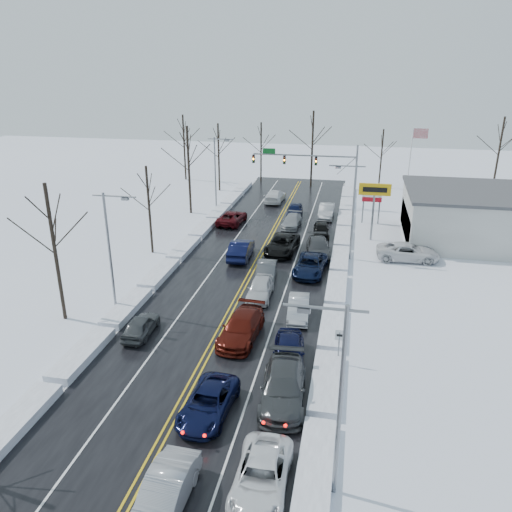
% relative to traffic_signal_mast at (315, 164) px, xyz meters
% --- Properties ---
extents(ground, '(160.00, 160.00, 0.00)m').
position_rel_traffic_signal_mast_xyz_m(ground, '(-3.45, -27.99, -5.48)').
color(ground, silver).
rests_on(ground, ground).
extents(road_surface, '(14.00, 84.00, 0.01)m').
position_rel_traffic_signal_mast_xyz_m(road_surface, '(-3.45, -25.99, -5.47)').
color(road_surface, black).
rests_on(road_surface, ground).
extents(snow_bank_left, '(1.57, 72.00, 0.55)m').
position_rel_traffic_signal_mast_xyz_m(snow_bank_left, '(-11.05, -25.99, -5.48)').
color(snow_bank_left, white).
rests_on(snow_bank_left, ground).
extents(snow_bank_right, '(1.57, 72.00, 0.55)m').
position_rel_traffic_signal_mast_xyz_m(snow_bank_right, '(4.15, -25.99, -5.48)').
color(snow_bank_right, white).
rests_on(snow_bank_right, ground).
extents(traffic_signal_mast, '(13.28, 0.39, 8.00)m').
position_rel_traffic_signal_mast_xyz_m(traffic_signal_mast, '(0.00, 0.00, 0.00)').
color(traffic_signal_mast, slate).
rests_on(traffic_signal_mast, ground).
extents(tires_plus_sign, '(3.20, 0.34, 6.00)m').
position_rel_traffic_signal_mast_xyz_m(tires_plus_sign, '(7.05, -12.00, -0.49)').
color(tires_plus_sign, slate).
rests_on(tires_plus_sign, ground).
extents(used_vehicles_sign, '(2.20, 0.22, 4.65)m').
position_rel_traffic_signal_mast_xyz_m(used_vehicles_sign, '(7.05, -5.99, -2.16)').
color(used_vehicles_sign, slate).
rests_on(used_vehicles_sign, ground).
extents(speed_limit_sign, '(0.55, 0.09, 2.35)m').
position_rel_traffic_signal_mast_xyz_m(speed_limit_sign, '(4.75, -35.99, -3.84)').
color(speed_limit_sign, slate).
rests_on(speed_limit_sign, ground).
extents(flagpole, '(1.87, 1.20, 10.00)m').
position_rel_traffic_signal_mast_xyz_m(flagpole, '(11.72, 2.01, 0.45)').
color(flagpole, silver).
rests_on(flagpole, ground).
extents(dealership_building, '(20.40, 12.40, 5.30)m').
position_rel_traffic_signal_mast_xyz_m(dealership_building, '(20.53, -9.99, -2.82)').
color(dealership_building, beige).
rests_on(dealership_building, ground).
extents(streetlight_se, '(3.20, 0.25, 9.00)m').
position_rel_traffic_signal_mast_xyz_m(streetlight_se, '(4.85, -45.99, -0.17)').
color(streetlight_se, slate).
rests_on(streetlight_se, ground).
extents(streetlight_ne, '(3.20, 0.25, 9.00)m').
position_rel_traffic_signal_mast_xyz_m(streetlight_ne, '(4.85, -17.99, -0.17)').
color(streetlight_ne, slate).
rests_on(streetlight_ne, ground).
extents(streetlight_sw, '(3.20, 0.25, 9.00)m').
position_rel_traffic_signal_mast_xyz_m(streetlight_sw, '(-11.74, -31.99, -0.17)').
color(streetlight_sw, slate).
rests_on(streetlight_sw, ground).
extents(streetlight_nw, '(3.20, 0.25, 9.00)m').
position_rel_traffic_signal_mast_xyz_m(streetlight_nw, '(-11.74, -3.99, -0.17)').
color(streetlight_nw, slate).
rests_on(streetlight_nw, ground).
extents(tree_left_b, '(4.00, 4.00, 10.00)m').
position_rel_traffic_signal_mast_xyz_m(tree_left_b, '(-14.95, -33.99, 1.51)').
color(tree_left_b, '#2D231C').
rests_on(tree_left_b, ground).
extents(tree_left_c, '(3.40, 3.40, 8.50)m').
position_rel_traffic_signal_mast_xyz_m(tree_left_c, '(-13.95, -19.99, 0.46)').
color(tree_left_c, '#2D231C').
rests_on(tree_left_c, ground).
extents(tree_left_d, '(4.20, 4.20, 10.50)m').
position_rel_traffic_signal_mast_xyz_m(tree_left_d, '(-14.65, -5.99, 1.86)').
color(tree_left_d, '#2D231C').
rests_on(tree_left_d, ground).
extents(tree_left_e, '(3.80, 3.80, 9.50)m').
position_rel_traffic_signal_mast_xyz_m(tree_left_e, '(-14.25, 6.01, 1.16)').
color(tree_left_e, '#2D231C').
rests_on(tree_left_e, ground).
extents(tree_far_a, '(4.00, 4.00, 10.00)m').
position_rel_traffic_signal_mast_xyz_m(tree_far_a, '(-21.45, 12.01, 1.51)').
color(tree_far_a, '#2D231C').
rests_on(tree_far_a, ground).
extents(tree_far_b, '(3.60, 3.60, 9.00)m').
position_rel_traffic_signal_mast_xyz_m(tree_far_b, '(-9.45, 13.01, 0.81)').
color(tree_far_b, '#2D231C').
rests_on(tree_far_b, ground).
extents(tree_far_c, '(4.40, 4.40, 11.00)m').
position_rel_traffic_signal_mast_xyz_m(tree_far_c, '(-1.45, 11.01, 2.21)').
color(tree_far_c, '#2D231C').
rests_on(tree_far_c, ground).
extents(tree_far_d, '(3.40, 3.40, 8.50)m').
position_rel_traffic_signal_mast_xyz_m(tree_far_d, '(8.55, 12.51, 0.46)').
color(tree_far_d, '#2D231C').
rests_on(tree_far_d, ground).
extents(tree_far_e, '(4.20, 4.20, 10.50)m').
position_rel_traffic_signal_mast_xyz_m(tree_far_e, '(24.55, 13.01, 1.86)').
color(tree_far_e, '#2D231C').
rests_on(tree_far_e, ground).
extents(queued_car_1, '(1.78, 4.83, 1.58)m').
position_rel_traffic_signal_mast_xyz_m(queued_car_1, '(-1.78, -48.25, -5.48)').
color(queued_car_1, '#9A9CA1').
rests_on(queued_car_1, ground).
extents(queued_car_2, '(2.60, 5.11, 1.38)m').
position_rel_traffic_signal_mast_xyz_m(queued_car_2, '(-1.73, -42.11, -5.48)').
color(queued_car_2, black).
rests_on(queued_car_2, ground).
extents(queued_car_3, '(2.61, 5.75, 1.63)m').
position_rel_traffic_signal_mast_xyz_m(queued_car_3, '(-1.76, -34.20, -5.48)').
color(queued_car_3, '#491009').
rests_on(queued_car_3, ground).
extents(queued_car_4, '(1.93, 4.57, 1.54)m').
position_rel_traffic_signal_mast_xyz_m(queued_car_4, '(-1.71, -27.74, -5.48)').
color(queued_car_4, silver).
rests_on(queued_car_4, ground).
extents(queued_car_5, '(1.94, 4.63, 1.49)m').
position_rel_traffic_signal_mast_xyz_m(queued_car_5, '(-1.84, -24.37, -5.48)').
color(queued_car_5, '#404245').
rests_on(queued_car_5, ground).
extents(queued_car_6, '(3.13, 6.01, 1.62)m').
position_rel_traffic_signal_mast_xyz_m(queued_car_6, '(-1.52, -17.42, -5.48)').
color(queued_car_6, black).
rests_on(queued_car_6, ground).
extents(queued_car_7, '(2.09, 4.68, 1.33)m').
position_rel_traffic_signal_mast_xyz_m(queued_car_7, '(-1.67, -9.12, -5.48)').
color(queued_car_7, gray).
rests_on(queued_car_7, ground).
extents(queued_car_8, '(1.92, 4.48, 1.51)m').
position_rel_traffic_signal_mast_xyz_m(queued_car_8, '(-1.86, -5.03, -5.48)').
color(queued_car_8, black).
rests_on(queued_car_8, ground).
extents(queued_car_10, '(2.39, 5.08, 1.41)m').
position_rel_traffic_signal_mast_xyz_m(queued_car_10, '(1.94, -46.48, -5.48)').
color(queued_car_10, white).
rests_on(queued_car_10, ground).
extents(queued_car_11, '(2.84, 6.06, 1.71)m').
position_rel_traffic_signal_mast_xyz_m(queued_car_11, '(1.96, -40.19, -5.48)').
color(queued_car_11, '#393B3D').
rests_on(queued_car_11, ground).
extents(queued_car_12, '(2.44, 4.94, 1.62)m').
position_rel_traffic_signal_mast_xyz_m(queued_car_12, '(1.76, -36.52, -5.48)').
color(queued_car_12, black).
rests_on(queued_car_12, ground).
extents(queued_car_13, '(1.81, 4.39, 1.41)m').
position_rel_traffic_signal_mast_xyz_m(queued_car_13, '(1.63, -30.41, -5.48)').
color(queued_car_13, '#A1A4A9').
rests_on(queued_car_13, ground).
extents(queued_car_14, '(2.91, 5.65, 1.52)m').
position_rel_traffic_signal_mast_xyz_m(queued_car_14, '(1.67, -22.12, -5.48)').
color(queued_car_14, black).
rests_on(queued_car_14, ground).
extents(queued_car_15, '(2.87, 5.60, 1.56)m').
position_rel_traffic_signal_mast_xyz_m(queued_car_15, '(1.99, -17.54, -5.48)').
color(queued_car_15, '#393B3E').
rests_on(queued_car_15, ground).
extents(queued_car_16, '(2.05, 4.25, 1.40)m').
position_rel_traffic_signal_mast_xyz_m(queued_car_16, '(1.86, -11.68, -5.48)').
color(queued_car_16, black).
rests_on(queued_car_16, ground).
extents(queued_car_17, '(1.76, 4.91, 1.61)m').
position_rel_traffic_signal_mast_xyz_m(queued_car_17, '(1.92, -4.75, -5.48)').
color(queued_car_17, gray).
rests_on(queued_car_17, ground).
extents(oncoming_car_0, '(2.01, 5.27, 1.71)m').
position_rel_traffic_signal_mast_xyz_m(oncoming_car_0, '(-5.13, -19.65, -5.48)').
color(oncoming_car_0, black).
rests_on(oncoming_car_0, ground).
extents(oncoming_car_1, '(2.91, 5.55, 1.49)m').
position_rel_traffic_signal_mast_xyz_m(oncoming_car_1, '(-8.55, -9.34, -5.48)').
color(oncoming_car_1, '#44090D').
rests_on(oncoming_car_1, ground).
extents(oncoming_car_2, '(2.47, 5.55, 1.58)m').
position_rel_traffic_signal_mast_xyz_m(oncoming_car_2, '(-5.29, 1.18, -5.48)').
color(oncoming_car_2, white).
rests_on(oncoming_car_2, ground).
extents(oncoming_car_3, '(1.71, 4.03, 1.36)m').
position_rel_traffic_signal_mast_xyz_m(oncoming_car_3, '(-8.58, -35.06, -5.48)').
color(oncoming_car_3, '#414447').
rests_on(oncoming_car_3, ground).
extents(parked_car_0, '(5.89, 2.86, 1.61)m').
position_rel_traffic_signal_mast_xyz_m(parked_car_0, '(10.36, -17.17, -5.48)').
color(parked_car_0, white).
rests_on(parked_car_0, ground).
extents(parked_car_1, '(2.52, 5.17, 1.45)m').
position_rel_traffic_signal_mast_xyz_m(parked_car_1, '(13.63, -12.39, -5.48)').
color(parked_car_1, '#4A1009').
rests_on(parked_car_1, ground).
extents(parked_car_2, '(2.06, 4.49, 1.49)m').
position_rel_traffic_signal_mast_xyz_m(parked_car_2, '(11.59, -6.51, -5.48)').
color(parked_car_2, black).
rests_on(parked_car_2, ground).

